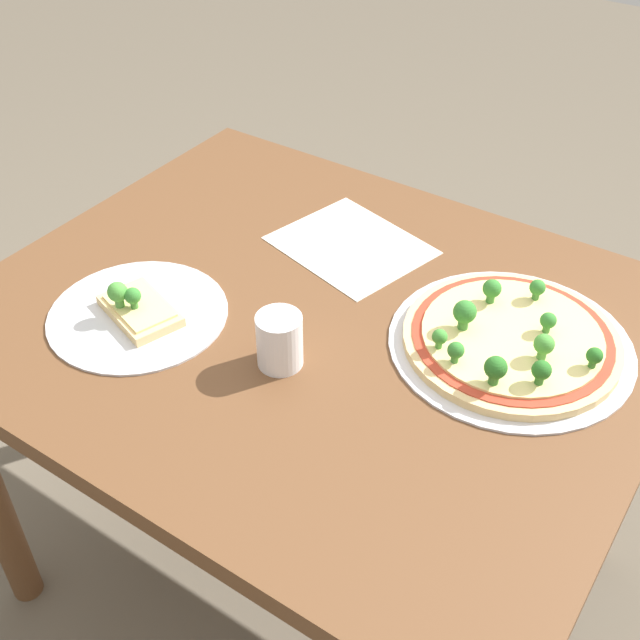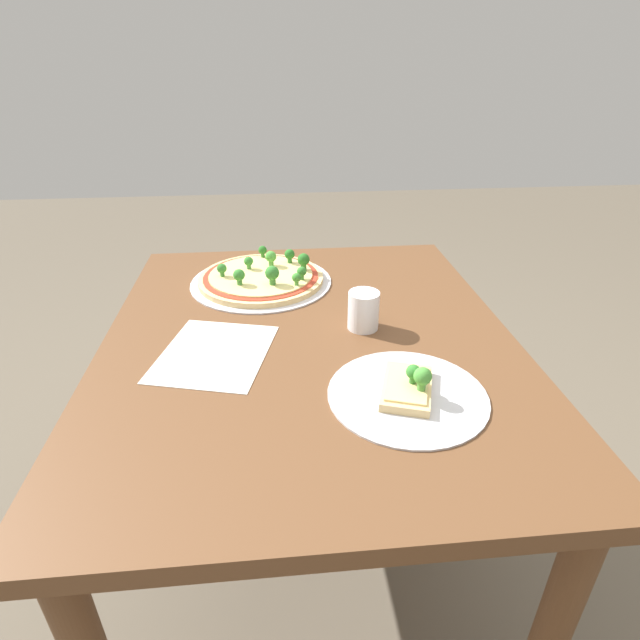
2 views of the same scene
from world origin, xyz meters
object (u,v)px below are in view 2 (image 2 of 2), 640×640
pizza_tray_whole (262,277)px  drinking_cup (363,310)px  pizza_tray_slice (408,390)px  dining_table (310,372)px

pizza_tray_whole → drinking_cup: 0.35m
pizza_tray_whole → pizza_tray_slice: 0.58m
dining_table → pizza_tray_whole: bearing=19.4°
pizza_tray_whole → drinking_cup: (-0.27, -0.22, 0.03)m
pizza_tray_whole → drinking_cup: bearing=-140.1°
dining_table → drinking_cup: (0.02, -0.12, 0.14)m
pizza_tray_whole → pizza_tray_slice: pizza_tray_whole is taller
pizza_tray_slice → dining_table: bearing=34.8°
pizza_tray_slice → drinking_cup: (0.25, 0.04, 0.03)m
pizza_tray_whole → dining_table: bearing=-160.6°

